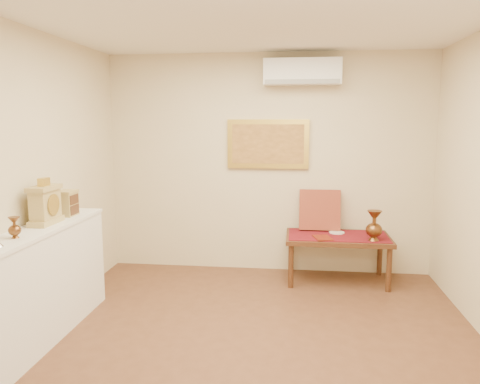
# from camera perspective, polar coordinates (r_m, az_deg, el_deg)

# --- Properties ---
(floor) EXTENTS (4.50, 4.50, 0.00)m
(floor) POSITION_cam_1_polar(r_m,az_deg,el_deg) (4.03, 1.18, -19.15)
(floor) COLOR brown
(floor) RESTS_ON ground
(ceiling) EXTENTS (4.50, 4.50, 0.00)m
(ceiling) POSITION_cam_1_polar(r_m,az_deg,el_deg) (3.66, 1.32, 21.60)
(ceiling) COLOR white
(ceiling) RESTS_ON ground
(wall_back) EXTENTS (4.00, 0.02, 2.70)m
(wall_back) POSITION_cam_1_polar(r_m,az_deg,el_deg) (5.83, 3.42, 3.43)
(wall_back) COLOR beige
(wall_back) RESTS_ON ground
(wall_front) EXTENTS (4.00, 0.02, 2.70)m
(wall_front) POSITION_cam_1_polar(r_m,az_deg,el_deg) (1.45, -7.78, -12.98)
(wall_front) COLOR beige
(wall_front) RESTS_ON ground
(wall_left) EXTENTS (0.02, 4.50, 2.70)m
(wall_left) POSITION_cam_1_polar(r_m,az_deg,el_deg) (4.29, -26.41, 0.64)
(wall_left) COLOR beige
(wall_left) RESTS_ON ground
(brass_urn_small) EXTENTS (0.10, 0.10, 0.22)m
(brass_urn_small) POSITION_cam_1_polar(r_m,az_deg,el_deg) (4.02, -25.82, -3.57)
(brass_urn_small) COLOR brown
(brass_urn_small) RESTS_ON display_ledge
(table_cloth) EXTENTS (1.14, 0.59, 0.01)m
(table_cloth) POSITION_cam_1_polar(r_m,az_deg,el_deg) (5.61, 11.85, -5.21)
(table_cloth) COLOR maroon
(table_cloth) RESTS_ON low_table
(brass_urn_tall) EXTENTS (0.18, 0.18, 0.41)m
(brass_urn_tall) POSITION_cam_1_polar(r_m,az_deg,el_deg) (5.42, 16.05, -3.56)
(brass_urn_tall) COLOR brown
(brass_urn_tall) RESTS_ON table_cloth
(plate) EXTENTS (0.18, 0.18, 0.01)m
(plate) POSITION_cam_1_polar(r_m,az_deg,el_deg) (5.71, 11.72, -4.85)
(plate) COLOR white
(plate) RESTS_ON table_cloth
(menu) EXTENTS (0.24, 0.29, 0.01)m
(menu) POSITION_cam_1_polar(r_m,az_deg,el_deg) (5.43, 10.06, -5.51)
(menu) COLOR #651B0D
(menu) RESTS_ON table_cloth
(cushion) EXTENTS (0.49, 0.20, 0.50)m
(cushion) POSITION_cam_1_polar(r_m,az_deg,el_deg) (5.79, 9.69, -2.17)
(cushion) COLOR maroon
(cushion) RESTS_ON table_cloth
(display_ledge) EXTENTS (0.37, 2.02, 0.98)m
(display_ledge) POSITION_cam_1_polar(r_m,az_deg,el_deg) (4.39, -23.70, -10.56)
(display_ledge) COLOR white
(display_ledge) RESTS_ON floor
(mantel_clock) EXTENTS (0.17, 0.36, 0.41)m
(mantel_clock) POSITION_cam_1_polar(r_m,az_deg,el_deg) (4.45, -22.63, -1.41)
(mantel_clock) COLOR tan
(mantel_clock) RESTS_ON display_ledge
(wooden_chest) EXTENTS (0.16, 0.21, 0.24)m
(wooden_chest) POSITION_cam_1_polar(r_m,az_deg,el_deg) (4.77, -20.35, -1.26)
(wooden_chest) COLOR tan
(wooden_chest) RESTS_ON display_ledge
(low_table) EXTENTS (1.20, 0.70, 0.55)m
(low_table) POSITION_cam_1_polar(r_m,az_deg,el_deg) (5.63, 11.83, -5.89)
(low_table) COLOR #4D2A17
(low_table) RESTS_ON floor
(painting) EXTENTS (1.00, 0.06, 0.60)m
(painting) POSITION_cam_1_polar(r_m,az_deg,el_deg) (5.79, 3.43, 5.87)
(painting) COLOR gold
(painting) RESTS_ON wall_back
(ac_unit) EXTENTS (0.90, 0.25, 0.30)m
(ac_unit) POSITION_cam_1_polar(r_m,az_deg,el_deg) (5.69, 7.59, 14.31)
(ac_unit) COLOR white
(ac_unit) RESTS_ON wall_back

